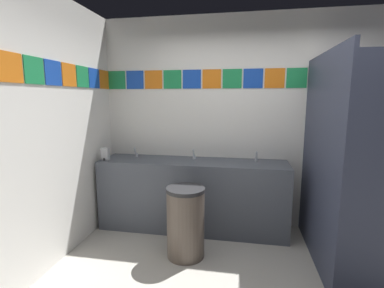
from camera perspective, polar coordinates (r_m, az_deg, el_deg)
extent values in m
cube|color=white|center=(3.74, 11.97, 4.18)|extent=(3.90, 0.08, 2.72)
cube|color=#1E8C4C|center=(4.06, -14.98, 12.40)|extent=(0.24, 0.01, 0.24)
cube|color=#1947B7|center=(3.96, -11.49, 12.62)|extent=(0.24, 0.01, 0.24)
cube|color=orange|center=(3.87, -7.82, 12.80)|extent=(0.24, 0.01, 0.24)
cube|color=#1E8C4C|center=(3.80, -4.00, 12.93)|extent=(0.24, 0.01, 0.24)
cube|color=#1947B7|center=(3.74, -0.04, 13.00)|extent=(0.24, 0.01, 0.24)
cube|color=orange|center=(3.71, 4.02, 13.02)|extent=(0.24, 0.01, 0.24)
cube|color=#1E8C4C|center=(3.69, 8.14, 12.97)|extent=(0.24, 0.01, 0.24)
cube|color=#1947B7|center=(3.69, 12.29, 12.86)|extent=(0.24, 0.01, 0.24)
cube|color=orange|center=(3.70, 16.41, 12.68)|extent=(0.24, 0.01, 0.24)
cube|color=#1E8C4C|center=(3.74, 20.47, 12.44)|extent=(0.24, 0.01, 0.24)
cube|color=#1947B7|center=(3.79, 24.42, 12.15)|extent=(0.24, 0.01, 0.24)
cube|color=orange|center=(3.86, 28.24, 11.81)|extent=(0.24, 0.01, 0.24)
cube|color=#1E8C4C|center=(3.94, 31.91, 11.44)|extent=(0.24, 0.01, 0.24)
cube|color=white|center=(2.87, -30.81, 1.58)|extent=(0.08, 3.09, 2.72)
cube|color=orange|center=(2.73, -32.86, 12.95)|extent=(0.01, 0.24, 0.24)
cube|color=#1E8C4C|center=(2.93, -29.37, 12.89)|extent=(0.01, 0.24, 0.24)
cube|color=#1947B7|center=(3.13, -26.31, 12.80)|extent=(0.01, 0.24, 0.24)
cube|color=orange|center=(3.34, -23.64, 12.70)|extent=(0.01, 0.24, 0.24)
cube|color=#1E8C4C|center=(3.56, -21.29, 12.58)|extent=(0.01, 0.24, 0.24)
cube|color=#1947B7|center=(3.78, -19.22, 12.46)|extent=(0.01, 0.24, 0.24)
cube|color=orange|center=(4.01, -17.38, 12.35)|extent=(0.01, 0.24, 0.24)
cube|color=#4C515B|center=(3.67, 0.13, -10.28)|extent=(2.36, 0.55, 0.90)
cube|color=#4C515B|center=(3.81, 0.83, -3.18)|extent=(2.36, 0.03, 0.08)
cylinder|color=white|center=(3.75, -11.89, -3.82)|extent=(0.34, 0.34, 0.10)
cylinder|color=white|center=(3.53, 0.05, -4.42)|extent=(0.34, 0.34, 0.10)
cylinder|color=white|center=(3.48, 12.93, -4.86)|extent=(0.34, 0.34, 0.10)
cylinder|color=silver|center=(3.86, -11.15, -2.21)|extent=(0.04, 0.04, 0.05)
cylinder|color=silver|center=(3.80, -11.46, -1.32)|extent=(0.02, 0.06, 0.09)
cylinder|color=silver|center=(3.65, 0.44, -2.69)|extent=(0.04, 0.04, 0.05)
cylinder|color=silver|center=(3.59, 0.30, -1.76)|extent=(0.02, 0.06, 0.09)
cylinder|color=silver|center=(3.60, 12.88, -3.09)|extent=(0.04, 0.04, 0.05)
cylinder|color=silver|center=(3.54, 12.95, -2.15)|extent=(0.02, 0.06, 0.09)
cube|color=#B7BABF|center=(3.74, -17.14, -1.95)|extent=(0.09, 0.07, 0.16)
cylinder|color=black|center=(3.71, -17.41, -2.99)|extent=(0.02, 0.02, 0.03)
cube|color=#33384C|center=(3.13, 24.52, -2.96)|extent=(0.04, 1.43, 2.12)
cylinder|color=silver|center=(2.46, 29.05, -3.90)|extent=(0.02, 0.02, 0.10)
cylinder|color=white|center=(3.77, 32.13, -15.30)|extent=(0.38, 0.38, 0.40)
torus|color=white|center=(3.69, 32.42, -12.24)|extent=(0.39, 0.39, 0.05)
cube|color=white|center=(3.82, 31.44, -8.96)|extent=(0.34, 0.17, 0.34)
cylinder|color=brown|center=(3.10, -1.30, -15.91)|extent=(0.40, 0.40, 0.72)
cylinder|color=#262628|center=(2.95, -1.32, -9.23)|extent=(0.41, 0.41, 0.04)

